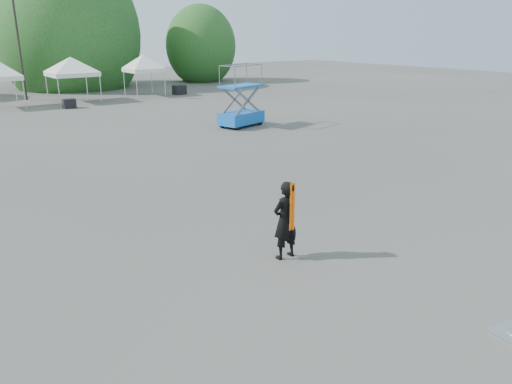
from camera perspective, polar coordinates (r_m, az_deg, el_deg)
ground at (r=13.23m, az=-5.49°, el=-5.23°), size 120.00×120.00×0.00m
light_pole_east at (r=43.44m, az=-25.70°, el=16.72°), size 0.60×0.25×9.80m
tree_mid_e at (r=51.74m, az=-20.57°, el=16.50°), size 5.12×5.12×7.79m
tree_far_e at (r=55.24m, az=-6.31°, el=16.24°), size 3.84×3.84×5.84m
tent_f at (r=40.89m, az=-20.43°, el=13.90°), size 4.63×4.63×3.88m
tent_g at (r=43.33m, az=-12.81°, el=14.72°), size 3.81×3.81×3.88m
man at (r=11.73m, az=3.37°, el=-3.24°), size 0.70×0.47×1.91m
scissor_lift at (r=28.38m, az=-1.72°, el=10.93°), size 2.89×1.94×3.41m
crate_mid at (r=37.79m, az=-20.56°, el=9.44°), size 0.87×0.70×0.65m
crate_east at (r=43.79m, az=-8.74°, el=11.47°), size 1.03×0.82×0.78m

